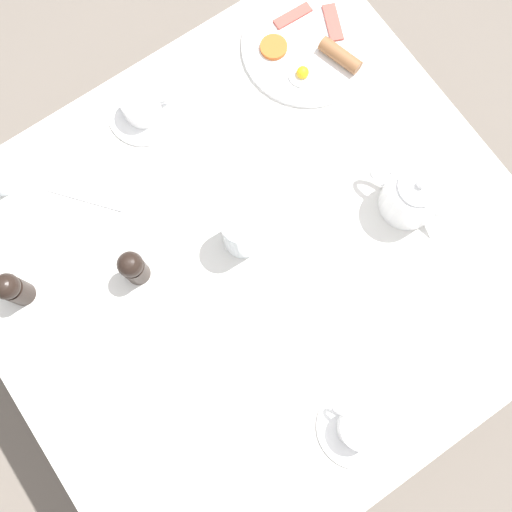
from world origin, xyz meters
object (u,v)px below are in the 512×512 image
object	(u,v)px
teacup_with_saucer_left	(359,427)
napkin_folded	(118,348)
teapot_near	(412,195)
salt_grinder	(133,268)
water_glass_short	(241,233)
knife_by_plate	(346,319)
teacup_with_saucer_right	(142,108)
pepper_grinder	(13,289)
fork_by_plate	(86,198)
breakfast_plate	(309,47)

from	to	relation	value
teacup_with_saucer_left	napkin_folded	size ratio (longest dim) A/B	0.83
teapot_near	salt_grinder	bearing A→B (deg)	-128.50
water_glass_short	knife_by_plate	bearing A→B (deg)	18.08
water_glass_short	napkin_folded	size ratio (longest dim) A/B	0.67
teacup_with_saucer_right	water_glass_short	world-z (taller)	water_glass_short
teacup_with_saucer_left	water_glass_short	world-z (taller)	water_glass_short
teapot_near	water_glass_short	distance (m)	0.34
teacup_with_saucer_right	napkin_folded	world-z (taller)	teacup_with_saucer_right
water_glass_short	teacup_with_saucer_right	bearing A→B (deg)	-177.93
salt_grinder	napkin_folded	xyz separation A→B (m)	(0.10, -0.11, -0.05)
pepper_grinder	knife_by_plate	xyz separation A→B (m)	(0.40, 0.49, -0.06)
pepper_grinder	salt_grinder	xyz separation A→B (m)	(0.09, 0.21, 0.00)
water_glass_short	fork_by_plate	xyz separation A→B (m)	(-0.25, -0.21, -0.06)
water_glass_short	pepper_grinder	size ratio (longest dim) A/B	1.11
napkin_folded	knife_by_plate	size ratio (longest dim) A/B	1.09
fork_by_plate	napkin_folded	bearing A→B (deg)	-19.61
knife_by_plate	teapot_near	bearing A→B (deg)	117.03
teapot_near	fork_by_plate	xyz separation A→B (m)	(-0.38, -0.53, -0.05)
napkin_folded	teacup_with_saucer_left	bearing A→B (deg)	37.61
breakfast_plate	water_glass_short	distance (m)	0.46
teacup_with_saucer_left	salt_grinder	size ratio (longest dim) A/B	1.38
fork_by_plate	knife_by_plate	distance (m)	0.58
pepper_grinder	salt_grinder	size ratio (longest dim) A/B	1.00
salt_grinder	teacup_with_saucer_right	bearing A→B (deg)	146.10
breakfast_plate	teacup_with_saucer_right	bearing A→B (deg)	-101.17
breakfast_plate	napkin_folded	xyz separation A→B (m)	(0.31, -0.68, -0.00)
napkin_folded	water_glass_short	bearing A→B (deg)	97.51
breakfast_plate	fork_by_plate	world-z (taller)	breakfast_plate
knife_by_plate	water_glass_short	bearing A→B (deg)	-161.92
teacup_with_saucer_left	knife_by_plate	world-z (taller)	teacup_with_saucer_left
teapot_near	teacup_with_saucer_right	bearing A→B (deg)	-163.97
pepper_grinder	fork_by_plate	world-z (taller)	pepper_grinder
teacup_with_saucer_left	pepper_grinder	distance (m)	0.69
napkin_folded	fork_by_plate	distance (m)	0.31
breakfast_plate	water_glass_short	size ratio (longest dim) A/B	2.36
teacup_with_saucer_left	teacup_with_saucer_right	world-z (taller)	same
breakfast_plate	napkin_folded	size ratio (longest dim) A/B	1.58
pepper_grinder	napkin_folded	bearing A→B (deg)	26.67
breakfast_plate	teacup_with_saucer_right	world-z (taller)	teacup_with_saucer_right
breakfast_plate	teacup_with_saucer_left	world-z (taller)	teacup_with_saucer_left
water_glass_short	salt_grinder	size ratio (longest dim) A/B	1.11
teapot_near	knife_by_plate	world-z (taller)	teapot_near
breakfast_plate	pepper_grinder	distance (m)	0.79
breakfast_plate	knife_by_plate	distance (m)	0.59
teacup_with_saucer_left	napkin_folded	distance (m)	0.48
salt_grinder	pepper_grinder	bearing A→B (deg)	-114.09
teacup_with_saucer_right	fork_by_plate	size ratio (longest dim) A/B	1.11
water_glass_short	breakfast_plate	bearing A→B (deg)	126.87
salt_grinder	teapot_near	bearing A→B (deg)	70.73
water_glass_short	fork_by_plate	distance (m)	0.33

